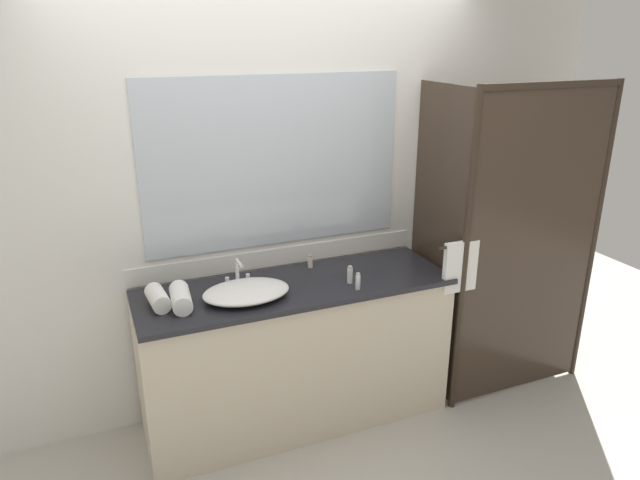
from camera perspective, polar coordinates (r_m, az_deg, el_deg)
name	(u,v)px	position (r m, az deg, el deg)	size (l,w,h in m)	color
ground_plane	(298,417)	(3.78, -2.20, -16.96)	(8.00, 8.00, 0.00)	#B7B2A8
wall_back_with_mirror	(275,201)	(3.48, -4.46, 3.88)	(4.40, 0.06, 2.60)	silver
vanity_cabinet	(296,353)	(3.53, -2.35, -11.01)	(1.80, 0.58, 0.90)	beige
shower_enclosure	(501,245)	(3.73, 17.35, -0.45)	(1.20, 0.59, 2.00)	#2D2319
sink_basin	(246,292)	(3.17, -7.24, -5.05)	(0.47, 0.34, 0.07)	white
faucet	(238,277)	(3.31, -8.06, -3.62)	(0.17, 0.13, 0.16)	silver
amenity_bottle_lotion	(358,282)	(3.24, 3.74, -4.09)	(0.03, 0.03, 0.10)	silver
amenity_bottle_conditioner	(350,275)	(3.32, 2.95, -3.43)	(0.03, 0.03, 0.10)	white
amenity_bottle_shampoo	(310,262)	(3.54, -0.96, -2.14)	(0.03, 0.03, 0.08)	silver
rolled_towel_near_edge	(158,298)	(3.16, -15.62, -5.52)	(0.10, 0.10, 0.21)	white
rolled_towel_middle	(181,298)	(3.12, -13.50, -5.54)	(0.10, 0.10, 0.24)	white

